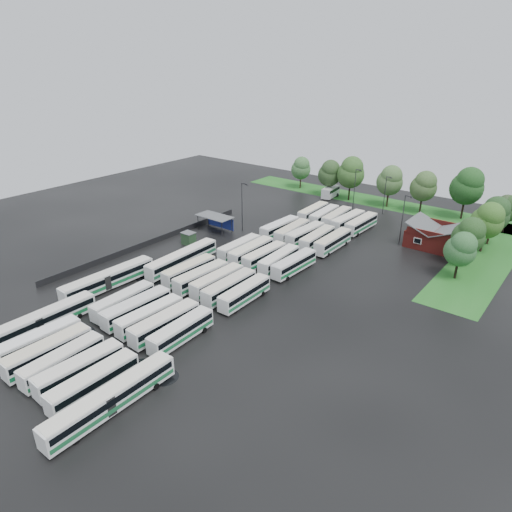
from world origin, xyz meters
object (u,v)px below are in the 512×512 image
Objects in this scene: artic_bus_west_a at (41,321)px; artic_bus_east at (111,398)px; minibus at (331,192)px; brick_building at (434,238)px.

artic_bus_west_a is 0.98× the size of artic_bus_east.
brick_building is at bearing -32.24° from minibus.
artic_bus_east is 89.99m from minibus.
artic_bus_east is at bearing -9.24° from artic_bus_west_a.
brick_building reaches higher than artic_bus_east.
minibus is at bearing 152.48° from brick_building.
artic_bus_west_a is 21.47m from artic_bus_east.
artic_bus_west_a is (-32.91, -65.78, -0.23)m from brick_building.
artic_bus_east reaches higher than minibus.
artic_bus_west_a is at bearing 169.98° from artic_bus_east.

